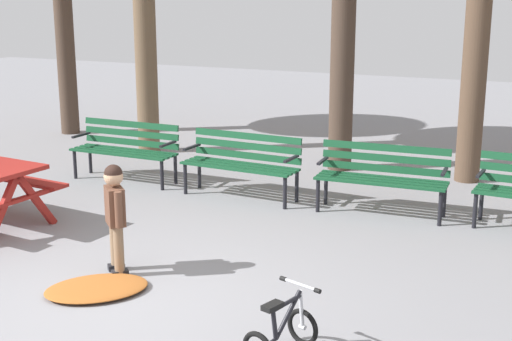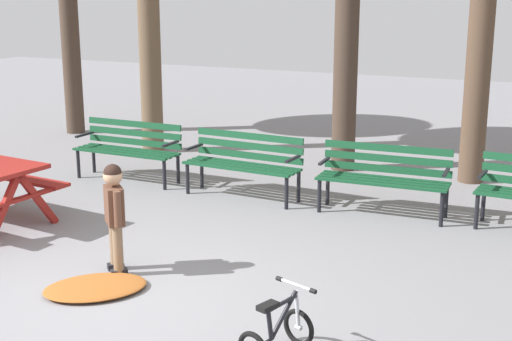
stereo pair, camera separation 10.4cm
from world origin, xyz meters
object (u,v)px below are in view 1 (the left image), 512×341
kids_bicycle (281,333)px  park_bench_far_left (127,146)px  park_bench_left (243,160)px  child_standing (115,210)px  park_bench_right (383,173)px

kids_bicycle → park_bench_far_left: bearing=136.4°
park_bench_left → child_standing: bearing=-88.7°
park_bench_far_left → kids_bicycle: park_bench_far_left is taller
park_bench_left → kids_bicycle: (2.18, -3.81, -0.31)m
park_bench_left → kids_bicycle: bearing=-60.3°
park_bench_left → park_bench_right: (1.89, 0.07, 0.00)m
kids_bicycle → park_bench_left: bearing=119.7°
park_bench_right → kids_bicycle: (0.29, -3.88, -0.31)m
park_bench_left → kids_bicycle: 4.40m
park_bench_right → kids_bicycle: size_ratio=2.60×
child_standing → park_bench_far_left: bearing=123.2°
child_standing → kids_bicycle: (2.11, -0.87, -0.45)m
park_bench_far_left → child_standing: bearing=-56.8°
park_bench_right → child_standing: size_ratio=1.48×
park_bench_left → park_bench_right: size_ratio=1.00×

